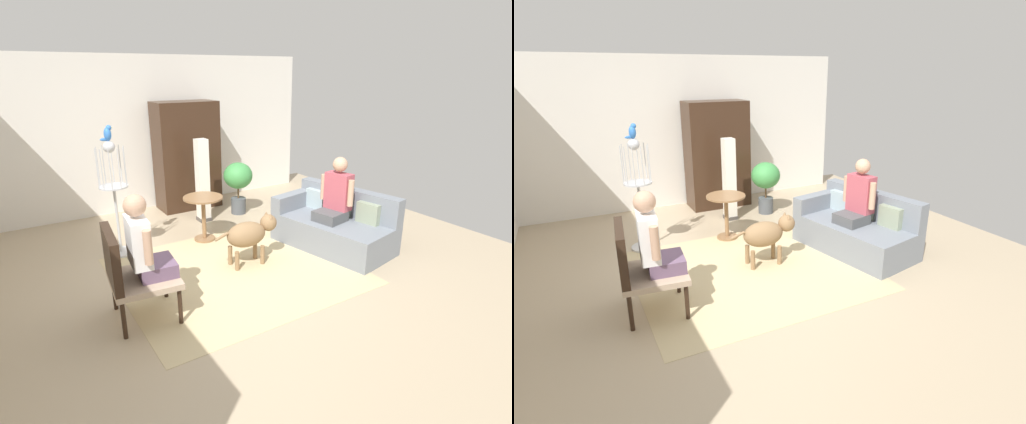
# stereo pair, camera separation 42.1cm
# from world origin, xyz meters

# --- Properties ---
(ground_plane) EXTENTS (7.45, 7.45, 0.00)m
(ground_plane) POSITION_xyz_m (0.00, 0.00, 0.00)
(ground_plane) COLOR tan
(back_wall) EXTENTS (6.09, 0.12, 2.61)m
(back_wall) POSITION_xyz_m (0.00, 3.16, 1.31)
(back_wall) COLOR silver
(back_wall) RESTS_ON ground
(area_rug) EXTENTS (2.74, 2.48, 0.01)m
(area_rug) POSITION_xyz_m (-0.05, 0.08, 0.00)
(area_rug) COLOR #C6B284
(area_rug) RESTS_ON ground
(couch) EXTENTS (1.14, 1.74, 0.79)m
(couch) POSITION_xyz_m (1.52, 0.05, 0.29)
(couch) COLOR slate
(couch) RESTS_ON ground
(armchair) EXTENTS (0.69, 0.71, 0.96)m
(armchair) POSITION_xyz_m (-1.42, -0.28, 0.55)
(armchair) COLOR black
(armchair) RESTS_ON ground
(person_on_couch) EXTENTS (0.50, 0.51, 0.86)m
(person_on_couch) POSITION_xyz_m (1.49, 0.01, 0.75)
(person_on_couch) COLOR #4D4E52
(person_on_armchair) EXTENTS (0.45, 0.54, 0.84)m
(person_on_armchair) POSITION_xyz_m (-1.26, -0.29, 0.79)
(person_on_armchair) COLOR #664D67
(round_end_table) EXTENTS (0.56, 0.56, 0.66)m
(round_end_table) POSITION_xyz_m (0.06, 1.19, 0.45)
(round_end_table) COLOR olive
(round_end_table) RESTS_ON ground
(dog) EXTENTS (0.87, 0.34, 0.65)m
(dog) POSITION_xyz_m (0.21, 0.17, 0.41)
(dog) COLOR olive
(dog) RESTS_ON ground
(bird_cage_stand) EXTENTS (0.37, 0.37, 1.53)m
(bird_cage_stand) POSITION_xyz_m (-1.10, 1.37, 0.74)
(bird_cage_stand) COLOR silver
(bird_cage_stand) RESTS_ON ground
(parrot) EXTENTS (0.17, 0.10, 0.20)m
(parrot) POSITION_xyz_m (-1.10, 1.37, 1.62)
(parrot) COLOR blue
(parrot) RESTS_ON bird_cage_stand
(potted_plant) EXTENTS (0.49, 0.49, 0.89)m
(potted_plant) POSITION_xyz_m (1.07, 1.95, 0.59)
(potted_plant) COLOR #4C5156
(potted_plant) RESTS_ON ground
(column_lamp) EXTENTS (0.20, 0.20, 1.35)m
(column_lamp) POSITION_xyz_m (0.41, 1.93, 0.67)
(column_lamp) COLOR #4C4742
(column_lamp) RESTS_ON ground
(armoire_cabinet) EXTENTS (1.07, 0.56, 1.86)m
(armoire_cabinet) POSITION_xyz_m (0.51, 2.75, 0.93)
(armoire_cabinet) COLOR #382316
(armoire_cabinet) RESTS_ON ground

